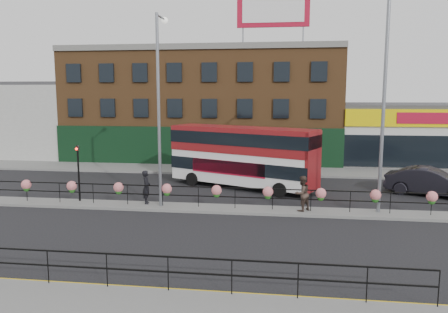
# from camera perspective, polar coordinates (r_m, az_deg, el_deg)

# --- Properties ---
(ground) EXTENTS (120.00, 120.00, 0.00)m
(ground) POSITION_cam_1_polar(r_m,az_deg,el_deg) (23.78, -0.97, -7.01)
(ground) COLOR black
(ground) RESTS_ON ground
(north_pavement) EXTENTS (60.00, 4.00, 0.15)m
(north_pavement) POSITION_cam_1_polar(r_m,az_deg,el_deg) (35.40, 1.94, -1.80)
(north_pavement) COLOR slate
(north_pavement) RESTS_ON ground
(median) EXTENTS (60.00, 1.60, 0.15)m
(median) POSITION_cam_1_polar(r_m,az_deg,el_deg) (23.76, -0.97, -6.84)
(median) COLOR slate
(median) RESTS_ON ground
(yellow_line_inner) EXTENTS (60.00, 0.10, 0.01)m
(yellow_line_inner) POSITION_cam_1_polar(r_m,az_deg,el_deg) (14.82, -6.84, -16.79)
(yellow_line_inner) COLOR gold
(yellow_line_inner) RESTS_ON ground
(yellow_line_outer) EXTENTS (60.00, 0.10, 0.01)m
(yellow_line_outer) POSITION_cam_1_polar(r_m,az_deg,el_deg) (14.66, -7.03, -17.09)
(yellow_line_outer) COLOR gold
(yellow_line_outer) RESTS_ON ground
(brick_building) EXTENTS (25.00, 12.21, 10.30)m
(brick_building) POSITION_cam_1_polar(r_m,az_deg,el_deg) (43.30, -2.27, 6.76)
(brick_building) COLOR brown
(brick_building) RESTS_ON ground
(supermarket) EXTENTS (15.00, 12.25, 5.30)m
(supermarket) POSITION_cam_1_polar(r_m,az_deg,el_deg) (44.54, 24.02, 2.90)
(supermarket) COLOR silver
(supermarket) RESTS_ON ground
(warehouse_west) EXTENTS (15.50, 12.00, 7.30)m
(warehouse_west) POSITION_cam_1_polar(r_m,az_deg,el_deg) (50.95, -25.38, 4.54)
(warehouse_west) COLOR #AEAEA9
(warehouse_west) RESTS_ON ground
(billboard) EXTENTS (6.00, 0.29, 4.40)m
(billboard) POSITION_cam_1_polar(r_m,az_deg,el_deg) (38.31, 6.44, 18.63)
(billboard) COLOR #A20D26
(billboard) RESTS_ON brick_building
(median_railing) EXTENTS (30.04, 0.56, 1.23)m
(median_railing) POSITION_cam_1_polar(r_m,az_deg,el_deg) (23.53, -0.98, -4.55)
(median_railing) COLOR black
(median_railing) RESTS_ON median
(south_railing) EXTENTS (20.04, 0.05, 1.12)m
(south_railing) POSITION_cam_1_polar(r_m,az_deg,el_deg) (14.70, -15.09, -13.19)
(south_railing) COLOR black
(south_railing) RESTS_ON south_pavement
(double_decker_bus) EXTENTS (10.15, 6.24, 4.06)m
(double_decker_bus) POSITION_cam_1_polar(r_m,az_deg,el_deg) (28.78, 2.46, 0.74)
(double_decker_bus) COLOR white
(double_decker_bus) RESTS_ON ground
(car) EXTENTS (5.73, 6.56, 1.71)m
(car) POSITION_cam_1_polar(r_m,az_deg,el_deg) (29.76, 25.33, -3.01)
(car) COLOR black
(car) RESTS_ON ground
(pedestrian_a) EXTENTS (0.90, 0.78, 1.87)m
(pedestrian_a) POSITION_cam_1_polar(r_m,az_deg,el_deg) (24.75, -10.10, -3.95)
(pedestrian_a) COLOR black
(pedestrian_a) RESTS_ON median
(pedestrian_b) EXTENTS (1.60, 1.60, 1.86)m
(pedestrian_b) POSITION_cam_1_polar(r_m,az_deg,el_deg) (23.22, 10.16, -4.77)
(pedestrian_b) COLOR #403129
(pedestrian_b) RESTS_ON median
(lamp_column_west) EXTENTS (0.37, 1.80, 10.26)m
(lamp_column_west) POSITION_cam_1_polar(r_m,az_deg,el_deg) (23.78, -8.39, 8.10)
(lamp_column_west) COLOR slate
(lamp_column_west) RESTS_ON median
(lamp_column_east) EXTENTS (0.41, 2.00, 11.41)m
(lamp_column_east) POSITION_cam_1_polar(r_m,az_deg,el_deg) (23.71, 20.13, 9.33)
(lamp_column_east) COLOR slate
(lamp_column_east) RESTS_ON median
(traffic_light_median) EXTENTS (0.15, 0.28, 3.65)m
(traffic_light_median) POSITION_cam_1_polar(r_m,az_deg,el_deg) (26.04, -18.53, -0.55)
(traffic_light_median) COLOR black
(traffic_light_median) RESTS_ON median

